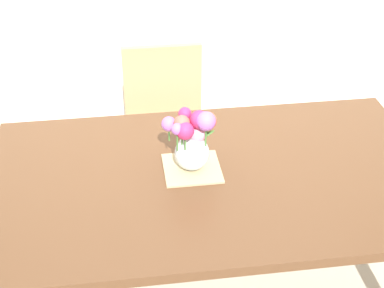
% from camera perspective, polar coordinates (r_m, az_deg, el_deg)
% --- Properties ---
extents(dining_table, '(1.77, 1.03, 0.76)m').
position_cam_1_polar(dining_table, '(2.35, 2.08, -4.59)').
color(dining_table, brown).
rests_on(dining_table, ground_plane).
extents(chair_far, '(0.42, 0.42, 0.90)m').
position_cam_1_polar(chair_far, '(3.13, -2.62, 2.41)').
color(chair_far, tan).
rests_on(chair_far, ground_plane).
extents(placemat, '(0.23, 0.23, 0.01)m').
position_cam_1_polar(placemat, '(2.33, 0.00, -2.39)').
color(placemat, tan).
rests_on(placemat, dining_table).
extents(flower_vase, '(0.22, 0.15, 0.26)m').
position_cam_1_polar(flower_vase, '(2.25, 0.08, 0.50)').
color(flower_vase, silver).
rests_on(flower_vase, placemat).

